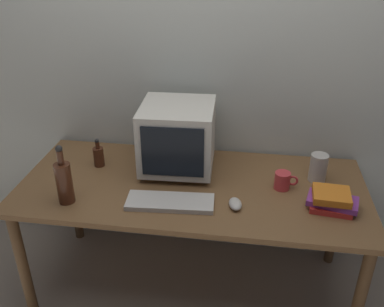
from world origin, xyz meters
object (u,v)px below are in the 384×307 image
Objects in this scene: book_stack at (332,201)px; computer_mouse at (235,204)px; crt_monitor at (178,137)px; bottle_short at (99,156)px; bottle_tall at (64,181)px; keyboard at (170,202)px; metal_canister at (318,168)px; mug at (283,181)px.

computer_mouse is at bearing -173.00° from book_stack.
bottle_short is (-0.44, -0.03, -0.13)m from crt_monitor.
crt_monitor is at bearing 39.56° from bottle_tall.
computer_mouse is 0.83m from bottle_short.
keyboard is (0.02, -0.35, -0.18)m from crt_monitor.
metal_canister is (0.72, 0.33, 0.06)m from keyboard.
bottle_tall is 2.03× the size of metal_canister.
crt_monitor is at bearing 167.72° from mug.
crt_monitor reaches higher than book_stack.
bottle_short reaches higher than book_stack.
keyboard is at bearing -174.27° from book_stack.
mug is at bearing 18.62° from keyboard.
metal_canister is at bearing 0.80° from bottle_short.
bottle_tall is at bearing -174.29° from book_stack.
metal_canister reaches higher than mug.
bottle_short is at bearing -179.20° from metal_canister.
book_stack is at bearing 5.71° from bottle_tall.
keyboard is 0.56m from bottle_short.
crt_monitor is 0.39m from keyboard.
computer_mouse is at bearing 0.03° from keyboard.
book_stack is at bearing -33.90° from mug.
mug is (1.00, -0.09, -0.02)m from bottle_short.
book_stack is at bearing -19.04° from crt_monitor.
metal_canister is (1.22, 0.38, -0.04)m from bottle_tall.
book_stack is 0.26m from metal_canister.
bottle_tall is (-0.48, -0.40, -0.08)m from crt_monitor.
mug is (0.23, 0.20, 0.03)m from computer_mouse.
bottle_short reaches higher than computer_mouse.
computer_mouse is 0.45m from book_stack.
crt_monitor is at bearing 4.15° from bottle_short.
keyboard is 0.76m from book_stack.
computer_mouse is at bearing -143.07° from metal_canister.
bottle_tall is (-0.50, -0.05, 0.10)m from keyboard.
mug is (0.56, -0.12, -0.15)m from crt_monitor.
bottle_short is 1.19m from metal_canister.
crt_monitor is 0.63m from bottle_tall.
crt_monitor is 3.35× the size of mug.
book_stack is (0.45, 0.05, 0.03)m from computer_mouse.
bottle_short reaches higher than mug.
metal_canister is at bearing 98.27° from book_stack.
bottle_short is (0.04, 0.36, -0.05)m from bottle_tall.
metal_canister is (0.41, 0.31, 0.06)m from computer_mouse.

